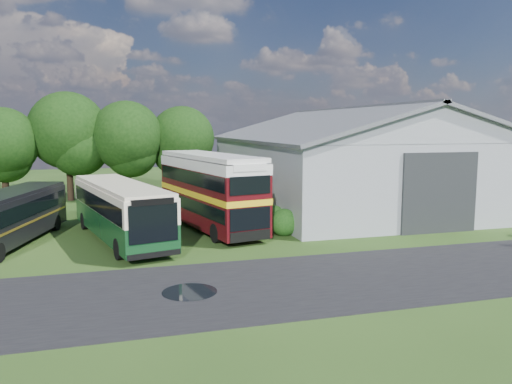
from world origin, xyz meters
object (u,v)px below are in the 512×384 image
object	(u,v)px
storage_shed	(351,155)
bus_green_single	(120,210)
bus_maroon_double	(210,192)
bus_dark_single	(10,217)

from	to	relation	value
storage_shed	bus_green_single	world-z (taller)	storage_shed
storage_shed	bus_maroon_double	size ratio (longest dim) A/B	2.14
bus_green_single	bus_maroon_double	xyz separation A→B (m)	(5.60, 1.79, 0.64)
bus_green_single	bus_maroon_double	size ratio (longest dim) A/B	1.07
storage_shed	bus_maroon_double	xyz separation A→B (m)	(-13.36, -6.90, -1.76)
bus_maroon_double	bus_dark_single	world-z (taller)	bus_maroon_double
storage_shed	bus_green_single	distance (m)	20.99
bus_green_single	bus_dark_single	distance (m)	5.96
storage_shed	bus_dark_single	distance (m)	26.29
bus_maroon_double	bus_dark_single	bearing A→B (deg)	173.76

